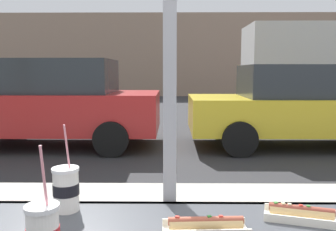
{
  "coord_description": "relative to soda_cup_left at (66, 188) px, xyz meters",
  "views": [
    {
      "loc": [
        0.01,
        -1.24,
        1.51
      ],
      "look_at": [
        -0.04,
        3.05,
        0.97
      ],
      "focal_mm": 36.98,
      "sensor_mm": 36.0,
      "label": 1
    }
  ],
  "objects": [
    {
      "name": "ground_plane",
      "position": [
        0.37,
        8.05,
        -1.1
      ],
      "size": [
        60.0,
        60.0,
        0.0
      ],
      "primitive_type": "plane",
      "color": "#2D2D30"
    },
    {
      "name": "window_wall",
      "position": [
        0.37,
        0.13,
        0.66
      ],
      "size": [
        2.67,
        0.2,
        2.9
      ],
      "color": "#423D38",
      "rests_on": "ground"
    },
    {
      "name": "building_facade_far",
      "position": [
        0.37,
        20.8,
        1.43
      ],
      "size": [
        28.0,
        1.2,
        5.05
      ],
      "primitive_type": "cube",
      "color": "gray",
      "rests_on": "ground"
    },
    {
      "name": "soda_cup_left",
      "position": [
        0.0,
        0.0,
        0.0
      ],
      "size": [
        0.1,
        0.1,
        0.32
      ],
      "color": "silver",
      "rests_on": "window_counter"
    },
    {
      "name": "hotdog_tray_near",
      "position": [
        0.48,
        -0.17,
        -0.06
      ],
      "size": [
        0.27,
        0.1,
        0.05
      ],
      "color": "silver",
      "rests_on": "window_counter"
    },
    {
      "name": "hotdog_tray_far",
      "position": [
        0.81,
        -0.07,
        -0.06
      ],
      "size": [
        0.26,
        0.16,
        0.05
      ],
      "color": "silver",
      "rests_on": "window_counter"
    },
    {
      "name": "parked_car_red",
      "position": [
        -1.98,
        5.76,
        -0.21
      ],
      "size": [
        4.22,
        2.04,
        1.75
      ],
      "color": "red",
      "rests_on": "ground"
    },
    {
      "name": "parked_car_yellow",
      "position": [
        2.95,
        5.76,
        -0.26
      ],
      "size": [
        4.38,
        2.0,
        1.64
      ],
      "color": "gold",
      "rests_on": "ground"
    },
    {
      "name": "box_truck",
      "position": [
        6.12,
        11.45,
        0.59
      ],
      "size": [
        6.45,
        2.44,
        3.16
      ],
      "color": "beige",
      "rests_on": "ground"
    }
  ]
}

